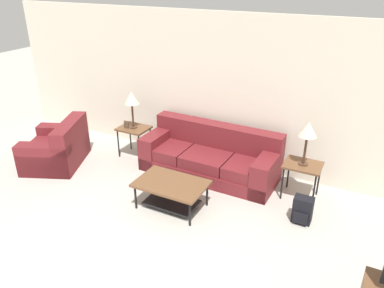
# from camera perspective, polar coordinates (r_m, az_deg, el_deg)

# --- Properties ---
(wall_back) EXTENTS (9.02, 0.06, 2.60)m
(wall_back) POSITION_cam_1_polar(r_m,az_deg,el_deg) (6.39, 5.04, 7.87)
(wall_back) COLOR silver
(wall_back) RESTS_ON ground_plane
(couch) EXTENTS (2.30, 0.91, 0.82)m
(couch) POSITION_cam_1_polar(r_m,az_deg,el_deg) (6.32, 2.78, -2.08)
(couch) COLOR maroon
(couch) RESTS_ON ground_plane
(armchair) EXTENTS (1.26, 1.37, 0.80)m
(armchair) POSITION_cam_1_polar(r_m,az_deg,el_deg) (7.06, -19.84, -0.71)
(armchair) COLOR maroon
(armchair) RESTS_ON ground_plane
(coffee_table) EXTENTS (1.01, 0.66, 0.41)m
(coffee_table) POSITION_cam_1_polar(r_m,az_deg,el_deg) (5.44, -3.17, -6.86)
(coffee_table) COLOR brown
(coffee_table) RESTS_ON ground_plane
(side_table_left) EXTENTS (0.54, 0.45, 0.57)m
(side_table_left) POSITION_cam_1_polar(r_m,az_deg,el_deg) (6.92, -8.86, 2.03)
(side_table_left) COLOR brown
(side_table_left) RESTS_ON ground_plane
(side_table_right) EXTENTS (0.54, 0.45, 0.57)m
(side_table_right) POSITION_cam_1_polar(r_m,az_deg,el_deg) (5.81, 16.50, -3.51)
(side_table_right) COLOR brown
(side_table_right) RESTS_ON ground_plane
(table_lamp_left) EXTENTS (0.27, 0.27, 0.68)m
(table_lamp_left) POSITION_cam_1_polar(r_m,az_deg,el_deg) (6.71, -9.20, 6.79)
(table_lamp_left) COLOR #472D1E
(table_lamp_left) RESTS_ON side_table_left
(table_lamp_right) EXTENTS (0.27, 0.27, 0.68)m
(table_lamp_right) POSITION_cam_1_polar(r_m,az_deg,el_deg) (5.55, 17.25, 1.98)
(table_lamp_right) COLOR #472D1E
(table_lamp_right) RESTS_ON side_table_right
(backpack) EXTENTS (0.26, 0.25, 0.38)m
(backpack) POSITION_cam_1_polar(r_m,az_deg,el_deg) (5.43, 16.49, -9.65)
(backpack) COLOR black
(backpack) RESTS_ON ground_plane
(picture_frame) EXTENTS (0.10, 0.04, 0.13)m
(picture_frame) POSITION_cam_1_polar(r_m,az_deg,el_deg) (6.88, -9.97, 2.96)
(picture_frame) COLOR #4C3828
(picture_frame) RESTS_ON side_table_left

